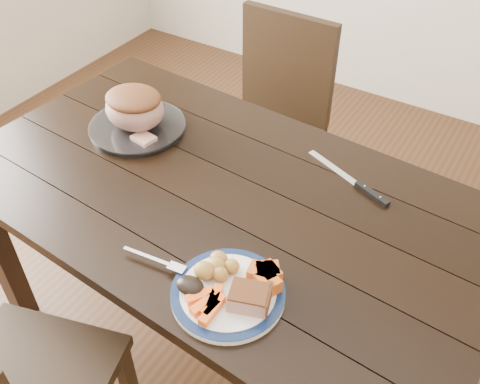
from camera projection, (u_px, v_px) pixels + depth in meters
The scene contains 15 objects.
ground at pixel (225, 337), 2.06m from camera, with size 4.00×4.00×0.00m, color #472B16.
dining_table at pixel (221, 214), 1.62m from camera, with size 1.65×1.00×0.75m.
chair_far at pixel (272, 115), 2.27m from camera, with size 0.43×0.44×0.93m.
dinner_plate at pixel (228, 294), 1.27m from camera, with size 0.27×0.27×0.02m, color white.
plate_rim at pixel (228, 292), 1.27m from camera, with size 0.27×0.27×0.02m, color #0D1D42.
serving_platter at pixel (138, 128), 1.79m from camera, with size 0.31×0.31×0.02m, color white.
pork_slice at pixel (249, 298), 1.22m from camera, with size 0.09×0.07×0.04m, color tan.
roasted_potatoes at pixel (216, 267), 1.29m from camera, with size 0.09×0.10×0.04m.
carrot_batons at pixel (208, 304), 1.22m from camera, with size 0.09×0.11×0.02m.
pumpkin_wedges at pixel (266, 276), 1.27m from camera, with size 0.10×0.09×0.04m.
dark_mushroom at pixel (190, 286), 1.25m from camera, with size 0.07×0.05×0.03m, color black.
fork at pixel (159, 261), 1.33m from camera, with size 0.18×0.04×0.00m.
roast_joint at pixel (135, 109), 1.74m from camera, with size 0.20×0.17×0.13m, color tan.
cut_slice at pixel (144, 139), 1.71m from camera, with size 0.07×0.06×0.02m, color tan.
carving_knife at pixel (362, 187), 1.57m from camera, with size 0.31×0.14×0.01m.
Camera 1 is at (0.67, -0.96, 1.78)m, focal length 40.00 mm.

